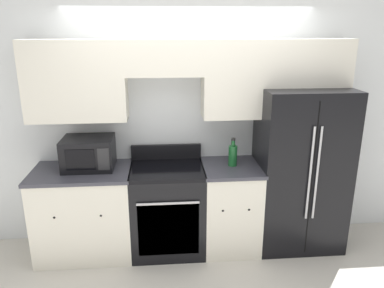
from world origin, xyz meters
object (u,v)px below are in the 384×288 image
at_px(oven_range, 168,209).
at_px(refrigerator, 299,168).
at_px(bottle, 233,155).
at_px(microwave, 89,153).

bearing_deg(oven_range, refrigerator, 1.94).
bearing_deg(refrigerator, bottle, -177.56).
height_order(oven_range, bottle, bottle).
height_order(microwave, bottle, microwave).
relative_size(refrigerator, bottle, 5.83).
distance_m(microwave, bottle, 1.47).
bearing_deg(microwave, oven_range, -5.65).
relative_size(oven_range, microwave, 2.17).
distance_m(refrigerator, microwave, 2.21).
bearing_deg(microwave, refrigerator, -0.78).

